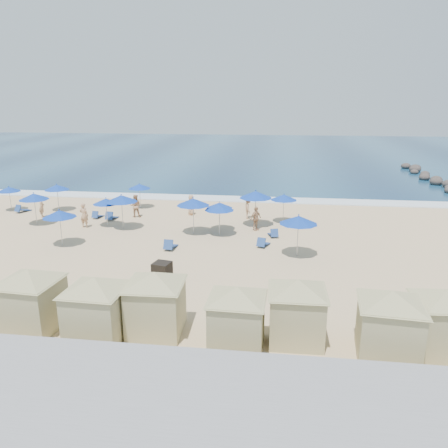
{
  "coord_description": "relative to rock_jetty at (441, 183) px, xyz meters",
  "views": [
    {
      "loc": [
        6.81,
        -24.43,
        8.98
      ],
      "look_at": [
        3.2,
        3.0,
        1.13
      ],
      "focal_mm": 35.0,
      "sensor_mm": 36.0,
      "label": 1
    }
  ],
  "objects": [
    {
      "name": "ground",
      "position": [
        -24.01,
        -24.9,
        -0.36
      ],
      "size": [
        160.0,
        160.0,
        0.0
      ],
      "primitive_type": "plane",
      "color": "tan",
      "rests_on": "ground"
    },
    {
      "name": "ocean",
      "position": [
        -24.01,
        30.1,
        -0.33
      ],
      "size": [
        160.0,
        80.0,
        0.06
      ],
      "primitive_type": "cube",
      "color": "#0E2D4E",
      "rests_on": "ground"
    },
    {
      "name": "surf_line",
      "position": [
        -24.01,
        -9.4,
        -0.32
      ],
      "size": [
        160.0,
        2.5,
        0.08
      ],
      "primitive_type": "cube",
      "color": "white",
      "rests_on": "ground"
    },
    {
      "name": "seawall",
      "position": [
        -24.01,
        -38.4,
        0.29
      ],
      "size": [
        160.0,
        6.1,
        1.22
      ],
      "color": "gray",
      "rests_on": "ground"
    },
    {
      "name": "rock_jetty",
      "position": [
        0.0,
        0.0,
        0.0
      ],
      "size": [
        2.56,
        26.66,
        0.96
      ],
      "color": "#2D2826",
      "rests_on": "ground"
    },
    {
      "name": "trash_bin",
      "position": [
        -23.19,
        -28.66,
        0.06
      ],
      "size": [
        1.01,
        1.01,
        0.85
      ],
      "primitive_type": "cube",
      "rotation": [
        0.0,
        0.0,
        -0.21
      ],
      "color": "black",
      "rests_on": "ground"
    },
    {
      "name": "cabana_0",
      "position": [
        -26.95,
        -34.49,
        1.27
      ],
      "size": [
        4.54,
        4.54,
        2.85
      ],
      "color": "tan",
      "rests_on": "ground"
    },
    {
      "name": "cabana_1",
      "position": [
        -24.04,
        -34.85,
        1.25
      ],
      "size": [
        4.5,
        4.5,
        2.82
      ],
      "color": "tan",
      "rests_on": "ground"
    },
    {
      "name": "cabana_2",
      "position": [
        -21.94,
        -34.07,
        1.26
      ],
      "size": [
        4.51,
        4.51,
        2.83
      ],
      "color": "tan",
      "rests_on": "ground"
    },
    {
      "name": "cabana_3",
      "position": [
        -18.63,
        -34.74,
        1.18
      ],
      "size": [
        4.29,
        4.29,
        2.69
      ],
      "color": "tan",
      "rests_on": "ground"
    },
    {
      "name": "cabana_4",
      "position": [
        -16.42,
        -33.96,
        1.23
      ],
      "size": [
        4.43,
        4.43,
        2.78
      ],
      "color": "tan",
      "rests_on": "ground"
    },
    {
      "name": "cabana_5",
      "position": [
        -13.17,
        -34.68,
        1.27
      ],
      "size": [
        4.53,
        4.53,
        2.85
      ],
      "color": "tan",
      "rests_on": "ground"
    },
    {
      "name": "cabana_6",
      "position": [
        -11.14,
        -34.08,
        1.21
      ],
      "size": [
        4.37,
        4.37,
        2.75
      ],
      "color": "tan",
      "rests_on": "ground"
    },
    {
      "name": "umbrella_0",
      "position": [
        -39.73,
        -16.12,
        1.47
      ],
      "size": [
        1.85,
        1.85,
        2.11
      ],
      "color": "#A5A8AD",
      "rests_on": "ground"
    },
    {
      "name": "umbrella_1",
      "position": [
        -35.28,
        -19.87,
        1.77
      ],
      "size": [
        2.16,
        2.16,
        2.46
      ],
      "color": "#A5A8AD",
      "rests_on": "ground"
    },
    {
      "name": "umbrella_2",
      "position": [
        -35.72,
        -15.63,
        1.64
      ],
      "size": [
        2.03,
        2.03,
        2.31
      ],
      "color": "#A5A8AD",
      "rests_on": "ground"
    },
    {
      "name": "umbrella_3",
      "position": [
        -31.0,
        -24.26,
        1.72
      ],
      "size": [
        2.11,
        2.11,
        2.4
      ],
      "color": "#A5A8AD",
      "rests_on": "ground"
    },
    {
      "name": "umbrella_4",
      "position": [
        -29.21,
        -13.73,
        1.52
      ],
      "size": [
        1.91,
        1.91,
        2.17
      ],
      "color": "#A5A8AD",
      "rests_on": "ground"
    },
    {
      "name": "umbrella_5",
      "position": [
        -29.82,
        -19.62,
        1.52
      ],
      "size": [
        1.91,
        1.91,
        2.17
      ],
      "color": "#A5A8AD",
      "rests_on": "ground"
    },
    {
      "name": "umbrella_6",
      "position": [
        -23.11,
        -20.65,
        1.9
      ],
      "size": [
        2.3,
        2.3,
        2.61
      ],
      "color": "#A5A8AD",
      "rests_on": "ground"
    },
    {
      "name": "umbrella_7",
      "position": [
        -21.42,
        -19.63,
        1.48
      ],
      "size": [
        1.87,
        1.87,
        2.12
      ],
      "color": "#A5A8AD",
      "rests_on": "ground"
    },
    {
      "name": "umbrella_8",
      "position": [
        -21.27,
        -20.8,
        1.63
      ],
      "size": [
        2.02,
        2.02,
        2.3
      ],
      "color": "#A5A8AD",
      "rests_on": "ground"
    },
    {
      "name": "umbrella_9",
      "position": [
        -16.92,
        -16.92,
        1.6
      ],
      "size": [
        1.99,
        1.99,
        2.26
      ],
      "color": "#A5A8AD",
      "rests_on": "ground"
    },
    {
      "name": "umbrella_10",
      "position": [
        -18.97,
        -18.13,
        2.01
      ],
      "size": [
        2.4,
        2.4,
        2.73
      ],
      "color": "#A5A8AD",
      "rests_on": "ground"
    },
    {
      "name": "umbrella_11",
      "position": [
        -16.08,
        -24.34,
        1.88
      ],
      "size": [
        2.27,
        2.27,
        2.58
      ],
      "color": "#A5A8AD",
      "rests_on": "ground"
    },
    {
      "name": "umbrella_12",
      "position": [
        -28.43,
        -20.14,
        1.88
      ],
      "size": [
        2.27,
        2.27,
        2.59
      ],
      "color": "#A5A8AD",
      "rests_on": "ground"
    },
    {
      "name": "beach_chair_0",
      "position": [
        -38.52,
        -16.58,
        -0.12
      ],
      "size": [
        0.98,
        1.4,
        0.71
      ],
      "color": "navy",
      "rests_on": "ground"
    },
    {
      "name": "beach_chair_1",
      "position": [
        -31.51,
        -17.55,
        -0.14
      ],
      "size": [
        0.66,
        1.21,
        0.64
      ],
      "color": "navy",
      "rests_on": "ground"
    },
    {
      "name": "beach_chair_2",
      "position": [
        -30.21,
        -17.91,
        -0.11
      ],
      "size": [
        0.68,
        1.37,
        0.74
      ],
      "color": "navy",
      "rests_on": "ground"
    },
    {
      "name": "beach_chair_3",
      "position": [
        -23.92,
        -24.13,
        -0.11
      ],
      "size": [
        0.68,
        1.36,
        0.73
      ],
      "color": "navy",
      "rests_on": "ground"
    },
    {
      "name": "beach_chair_4",
      "position": [
        -18.18,
        -22.86,
        -0.13
      ],
      "size": [
        0.9,
        1.33,
        0.67
      ],
      "color": "navy",
      "rests_on": "ground"
    },
    {
      "name": "beach_chair_5",
      "position": [
        -17.57,
        -20.68,
        -0.14
      ],
      "size": [
        0.8,
        1.26,
        0.64
      ],
      "color": "navy",
      "rests_on": "ground"
    },
    {
      "name": "beachgoer_0",
      "position": [
        -31.34,
        -20.17,
        0.55
      ],
      "size": [
        0.72,
        0.52,
        1.82
      ],
      "primitive_type": "imported",
      "rotation": [
        0.0,
        0.0,
        3.01
      ],
      "color": "tan",
      "rests_on": "ground"
    },
    {
      "name": "beachgoer_1",
      "position": [
        -28.6,
        -16.78,
        0.55
      ],
      "size": [
        0.98,
        0.82,
        1.82
      ],
      "primitive_type": "imported",
      "rotation": [
        0.0,
        0.0,
        3.3
      ],
      "color": "tan",
      "rests_on": "ground"
    },
    {
      "name": "beachgoer_2",
      "position": [
        -18.87,
        -19.25,
        0.5
      ],
      "size": [
        0.97,
        1.05,
        1.73
      ],
      "primitive_type": "imported",
      "rotation": [
        0.0,
        0.0,
        0.88
      ],
      "color": "tan",
      "rests_on": "ground"
    },
    {
      "name": "beachgoer_3",
      "position": [
        -19.66,
        -16.08,
        0.49
      ],
      "size": [
        0.85,
        1.21,
        1.7
      ],
      "primitive_type": "imported",
      "rotation": [
        0.0,
        0.0,
        1.79
      ],
      "color": "tan",
      "rests_on": "ground"
    },
    {
      "name": "beachgoer_4",
      "position": [
        -24.33,
        -15.54,
        0.46
      ],
      "size": [
        0.57,
        0.84,
        1.65
      ],
      "primitive_type": "imported",
      "rotation": [
        0.0,
        0.0,
        4.78
      ],
      "color": "tan",
      "rests_on": "ground"
    },
    {
      "name": "beachgoer_5",
      "position": [
        -35.96,
        -17.83,
        0.5
      ],
      "size": [
        0.66,
        0.75,
        1.73
      ],
      "primitive_type": "imported",
      "rotation": [
        0.0,
        0.0,
        2.06
      ],
      "color": "tan",
      "rests_on": "ground"
    }
  ]
}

